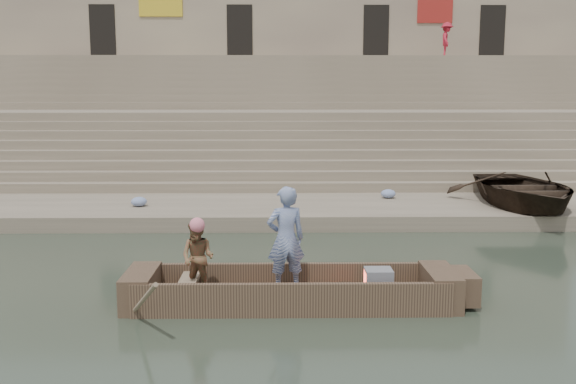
{
  "coord_description": "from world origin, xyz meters",
  "views": [
    {
      "loc": [
        -0.03,
        -10.44,
        3.64
      ],
      "look_at": [
        0.18,
        3.82,
        1.4
      ],
      "focal_mm": 40.9,
      "sensor_mm": 36.0,
      "label": 1
    }
  ],
  "objects_px": {
    "standing_man": "(286,239)",
    "rowing_man": "(198,258)",
    "television": "(378,280)",
    "main_rowboat": "(291,298)",
    "beached_rowboat": "(523,189)",
    "pedestrian": "(447,40)"
  },
  "relations": [
    {
      "from": "standing_man",
      "to": "television",
      "type": "height_order",
      "value": "standing_man"
    },
    {
      "from": "television",
      "to": "pedestrian",
      "type": "xyz_separation_m",
      "value": [
        6.58,
        22.0,
        5.62
      ]
    },
    {
      "from": "rowing_man",
      "to": "pedestrian",
      "type": "bearing_deg",
      "value": 87.47
    },
    {
      "from": "pedestrian",
      "to": "standing_man",
      "type": "bearing_deg",
      "value": 173.47
    },
    {
      "from": "television",
      "to": "rowing_man",
      "type": "bearing_deg",
      "value": -179.43
    },
    {
      "from": "main_rowboat",
      "to": "television",
      "type": "height_order",
      "value": "television"
    },
    {
      "from": "standing_man",
      "to": "rowing_man",
      "type": "bearing_deg",
      "value": -9.03
    },
    {
      "from": "standing_man",
      "to": "pedestrian",
      "type": "bearing_deg",
      "value": -125.06
    },
    {
      "from": "main_rowboat",
      "to": "standing_man",
      "type": "relative_size",
      "value": 2.76
    },
    {
      "from": "beached_rowboat",
      "to": "television",
      "type": "bearing_deg",
      "value": -127.33
    },
    {
      "from": "main_rowboat",
      "to": "pedestrian",
      "type": "bearing_deg",
      "value": 69.88
    },
    {
      "from": "rowing_man",
      "to": "television",
      "type": "xyz_separation_m",
      "value": [
        3.05,
        0.03,
        -0.42
      ]
    },
    {
      "from": "main_rowboat",
      "to": "television",
      "type": "relative_size",
      "value": 10.87
    },
    {
      "from": "main_rowboat",
      "to": "television",
      "type": "distance_m",
      "value": 1.51
    },
    {
      "from": "standing_man",
      "to": "rowing_man",
      "type": "height_order",
      "value": "standing_man"
    },
    {
      "from": "television",
      "to": "beached_rowboat",
      "type": "distance_m",
      "value": 8.86
    },
    {
      "from": "television",
      "to": "beached_rowboat",
      "type": "relative_size",
      "value": 0.1
    },
    {
      "from": "main_rowboat",
      "to": "beached_rowboat",
      "type": "relative_size",
      "value": 1.05
    },
    {
      "from": "rowing_man",
      "to": "television",
      "type": "distance_m",
      "value": 3.08
    },
    {
      "from": "main_rowboat",
      "to": "standing_man",
      "type": "bearing_deg",
      "value": 126.86
    },
    {
      "from": "main_rowboat",
      "to": "beached_rowboat",
      "type": "xyz_separation_m",
      "value": [
        6.62,
        7.2,
        0.79
      ]
    },
    {
      "from": "standing_man",
      "to": "beached_rowboat",
      "type": "height_order",
      "value": "standing_man"
    }
  ]
}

